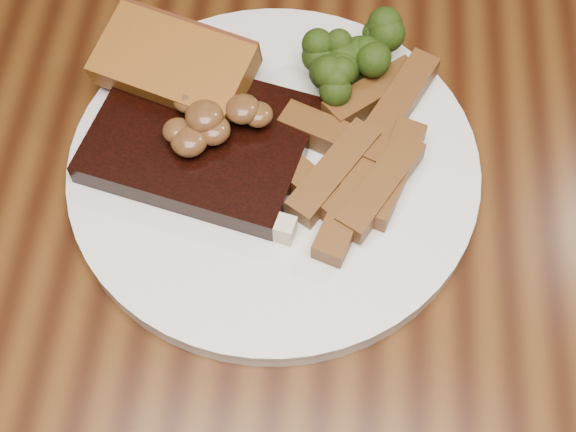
% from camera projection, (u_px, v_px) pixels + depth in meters
% --- Properties ---
extents(dining_table, '(1.60, 0.90, 0.75)m').
position_uv_depth(dining_table, '(309.00, 270.00, 0.67)').
color(dining_table, '#44250D').
rests_on(dining_table, ground).
extents(plate, '(0.35, 0.35, 0.01)m').
position_uv_depth(plate, '(274.00, 169.00, 0.60)').
color(plate, silver).
rests_on(plate, dining_table).
extents(steak, '(0.18, 0.15, 0.02)m').
position_uv_depth(steak, '(200.00, 141.00, 0.59)').
color(steak, black).
rests_on(steak, plate).
extents(steak_bone, '(0.15, 0.05, 0.02)m').
position_uv_depth(steak_bone, '(190.00, 204.00, 0.57)').
color(steak_bone, beige).
rests_on(steak_bone, plate).
extents(mushroom_pile, '(0.08, 0.08, 0.03)m').
position_uv_depth(mushroom_pile, '(208.00, 118.00, 0.57)').
color(mushroom_pile, brown).
rests_on(mushroom_pile, steak).
extents(garlic_bread, '(0.13, 0.10, 0.03)m').
position_uv_depth(garlic_bread, '(177.00, 83.00, 0.62)').
color(garlic_bread, '#91521A').
rests_on(garlic_bread, plate).
extents(potato_wedges, '(0.11, 0.11, 0.02)m').
position_uv_depth(potato_wedges, '(357.00, 147.00, 0.59)').
color(potato_wedges, brown).
rests_on(potato_wedges, plate).
extents(broccoli_cluster, '(0.08, 0.08, 0.04)m').
position_uv_depth(broccoli_cluster, '(360.00, 60.00, 0.62)').
color(broccoli_cluster, '#21380C').
rests_on(broccoli_cluster, plate).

